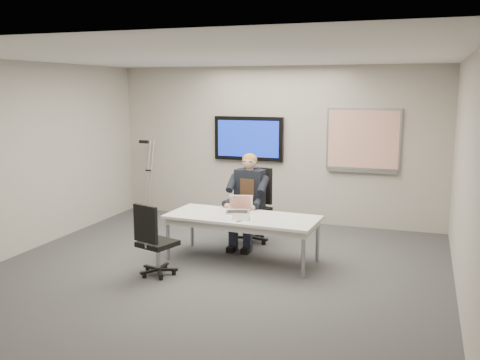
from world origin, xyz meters
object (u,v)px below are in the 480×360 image
(office_chair_far, at_px, (252,219))
(laptop, at_px, (239,208))
(conference_table, at_px, (242,221))
(office_chair_near, at_px, (156,253))
(seated_person, at_px, (246,210))

(office_chair_far, relative_size, laptop, 2.96)
(conference_table, height_order, office_chair_near, office_chair_near)
(office_chair_far, height_order, office_chair_near, office_chair_far)
(seated_person, height_order, laptop, seated_person)
(office_chair_near, distance_m, laptop, 1.43)
(office_chair_near, relative_size, laptop, 2.44)
(seated_person, bearing_deg, conference_table, -71.20)
(conference_table, relative_size, office_chair_near, 2.24)
(laptop, bearing_deg, conference_table, -75.24)
(seated_person, relative_size, laptop, 3.60)
(office_chair_far, xyz_separation_m, laptop, (0.04, -0.76, 0.35))
(office_chair_near, height_order, seated_person, seated_person)
(office_chair_far, bearing_deg, office_chair_near, -95.78)
(office_chair_far, bearing_deg, laptop, -72.35)
(office_chair_far, xyz_separation_m, office_chair_near, (-0.70, -1.91, -0.06))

